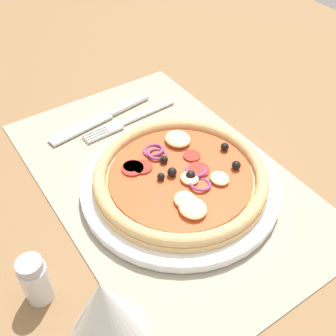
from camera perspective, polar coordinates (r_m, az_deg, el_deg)
ground_plane at (r=62.53cm, az=-0.52°, el=-2.12°), size 190.00×140.00×2.40cm
placemat at (r=61.53cm, az=-0.53°, el=-1.21°), size 51.19×32.46×0.40cm
plate at (r=59.16cm, az=1.70°, el=-2.30°), size 28.44×28.44×1.40cm
pizza at (r=57.90cm, az=1.76°, el=-1.06°), size 24.75×24.75×2.68cm
fork at (r=71.35cm, az=-5.83°, el=6.38°), size 2.51×18.05×0.44cm
knife at (r=72.58cm, az=-9.31°, el=6.76°), size 4.29×20.04×0.62cm
wine_glass at (r=38.06cm, az=-8.56°, el=-19.30°), size 7.20×7.20×14.90cm
pepper_shaker at (r=49.41cm, az=-17.86°, el=-14.54°), size 3.20×3.20×6.70cm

